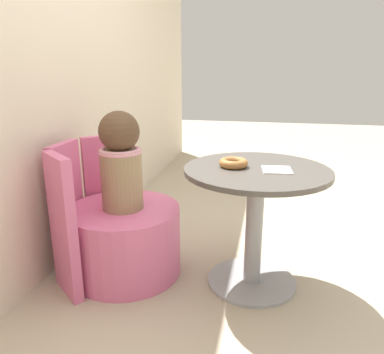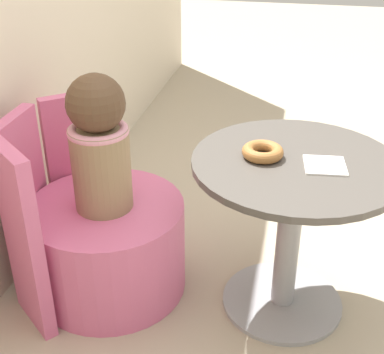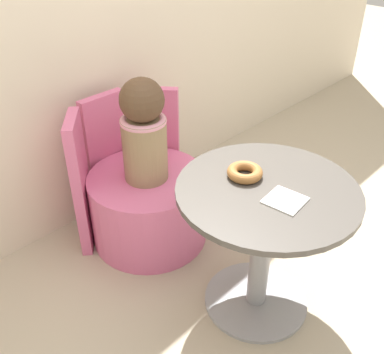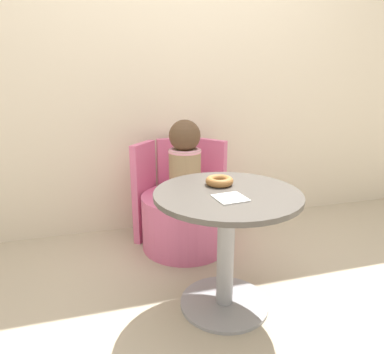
{
  "view_description": "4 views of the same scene",
  "coord_description": "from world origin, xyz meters",
  "px_view_note": "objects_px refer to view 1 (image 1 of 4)",
  "views": [
    {
      "loc": [
        -1.76,
        -0.05,
        1.1
      ],
      "look_at": [
        -0.07,
        0.31,
        0.59
      ],
      "focal_mm": 35.0,
      "sensor_mm": 36.0,
      "label": 1
    },
    {
      "loc": [
        -1.62,
        0.02,
        1.45
      ],
      "look_at": [
        -0.05,
        0.36,
        0.56
      ],
      "focal_mm": 50.0,
      "sensor_mm": 36.0,
      "label": 2
    },
    {
      "loc": [
        -1.19,
        -0.76,
        1.6
      ],
      "look_at": [
        -0.07,
        0.33,
        0.57
      ],
      "focal_mm": 42.0,
      "sensor_mm": 36.0,
      "label": 3
    },
    {
      "loc": [
        -0.57,
        -1.43,
        1.16
      ],
      "look_at": [
        -0.08,
        0.31,
        0.62
      ],
      "focal_mm": 32.0,
      "sensor_mm": 36.0,
      "label": 4
    }
  ],
  "objects_px": {
    "round_table": "(255,205)",
    "tub_chair": "(125,240)",
    "child_figure": "(121,161)",
    "donut": "(233,163)"
  },
  "relations": [
    {
      "from": "donut",
      "to": "tub_chair",
      "type": "bearing_deg",
      "value": 93.11
    },
    {
      "from": "tub_chair",
      "to": "child_figure",
      "type": "bearing_deg",
      "value": -95.36
    },
    {
      "from": "round_table",
      "to": "tub_chair",
      "type": "relative_size",
      "value": 1.19
    },
    {
      "from": "round_table",
      "to": "child_figure",
      "type": "relative_size",
      "value": 1.39
    },
    {
      "from": "tub_chair",
      "to": "donut",
      "type": "height_order",
      "value": "donut"
    },
    {
      "from": "child_figure",
      "to": "donut",
      "type": "bearing_deg",
      "value": -86.89
    },
    {
      "from": "round_table",
      "to": "child_figure",
      "type": "distance_m",
      "value": 0.72
    },
    {
      "from": "donut",
      "to": "round_table",
      "type": "bearing_deg",
      "value": -90.43
    },
    {
      "from": "tub_chair",
      "to": "child_figure",
      "type": "distance_m",
      "value": 0.45
    },
    {
      "from": "round_table",
      "to": "donut",
      "type": "bearing_deg",
      "value": 89.57
    }
  ]
}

